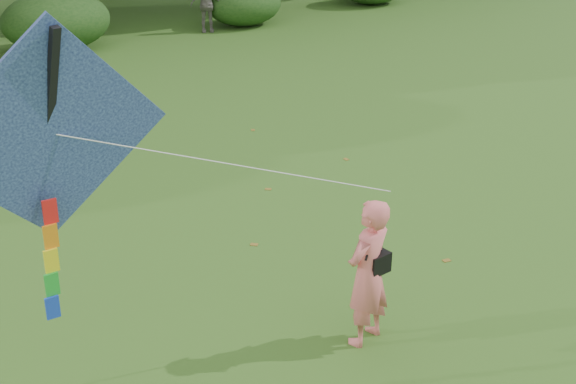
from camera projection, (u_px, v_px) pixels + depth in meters
ground at (404, 349)px, 8.96m from camera, size 100.00×100.00×0.00m
man_kite_flyer at (368, 273)px, 8.74m from camera, size 0.79×0.60×1.94m
bystander_right at (206, 5)px, 25.60m from camera, size 1.20×0.91×1.89m
crossbody_bag at (377, 262)px, 8.73m from camera, size 0.43×0.20×0.74m
flying_kite at (51, 138)px, 6.65m from camera, size 4.70×1.43×3.09m
fallen_leaves at (328, 196)px, 13.07m from camera, size 11.33×15.28×0.01m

